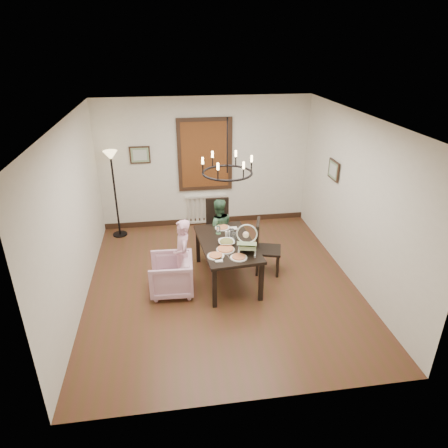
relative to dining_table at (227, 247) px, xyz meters
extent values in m
cube|color=#552D1D|center=(-0.11, -0.10, -0.65)|extent=(4.50, 5.00, 0.01)
cube|color=white|center=(-0.11, -0.10, 2.15)|extent=(4.50, 5.00, 0.01)
cube|color=silver|center=(-0.11, 2.40, 0.75)|extent=(4.50, 0.01, 2.80)
cube|color=silver|center=(-2.36, -0.10, 0.75)|extent=(0.01, 5.00, 2.80)
cube|color=silver|center=(2.14, -0.10, 0.75)|extent=(0.01, 5.00, 2.80)
cube|color=black|center=(0.00, 0.00, 0.06)|extent=(1.02, 1.63, 0.05)
cube|color=black|center=(-0.31, -0.75, -0.31)|extent=(0.07, 0.07, 0.68)
cube|color=black|center=(-0.44, 0.68, -0.31)|extent=(0.07, 0.07, 0.68)
cube|color=black|center=(0.44, -0.68, -0.31)|extent=(0.07, 0.07, 0.68)
cube|color=black|center=(0.31, 0.75, -0.31)|extent=(0.07, 0.07, 0.68)
imported|color=#E0ABBF|center=(-0.96, -0.24, -0.33)|extent=(0.74, 0.72, 0.64)
imported|color=#DD9CAF|center=(-0.76, -0.16, -0.13)|extent=(0.28, 0.40, 1.04)
imported|color=#375D3F|center=(-0.04, 0.82, -0.15)|extent=(0.50, 0.40, 0.98)
imported|color=white|center=(-0.02, -0.07, 0.12)|extent=(0.33, 0.33, 0.08)
cylinder|color=tan|center=(-0.07, -0.27, 0.10)|extent=(0.30, 0.30, 0.04)
cylinder|color=silver|center=(0.13, 0.04, 0.16)|extent=(0.08, 0.08, 0.16)
cube|color=brown|center=(-0.11, 2.36, 0.95)|extent=(1.00, 0.03, 1.40)
cube|color=black|center=(-1.46, 2.37, 1.00)|extent=(0.42, 0.03, 0.36)
cube|color=black|center=(2.10, 0.80, 1.00)|extent=(0.03, 0.42, 0.36)
torus|color=black|center=(0.00, 0.00, 1.30)|extent=(0.80, 0.80, 0.04)
camera|label=1|loc=(-0.92, -5.87, 3.22)|focal=32.00mm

